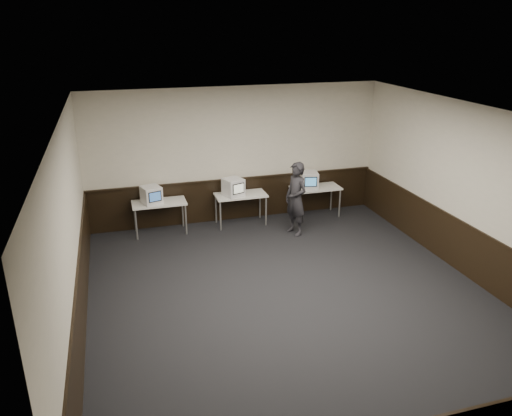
% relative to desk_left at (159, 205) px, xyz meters
% --- Properties ---
extents(floor, '(8.00, 8.00, 0.00)m').
position_rel_desk_left_xyz_m(floor, '(1.90, -3.60, -0.68)').
color(floor, black).
rests_on(floor, ground).
extents(ceiling, '(8.00, 8.00, 0.00)m').
position_rel_desk_left_xyz_m(ceiling, '(1.90, -3.60, 2.52)').
color(ceiling, white).
rests_on(ceiling, back_wall).
extents(back_wall, '(7.00, 0.00, 7.00)m').
position_rel_desk_left_xyz_m(back_wall, '(1.90, 0.40, 0.92)').
color(back_wall, silver).
rests_on(back_wall, ground).
extents(front_wall, '(7.00, 0.00, 7.00)m').
position_rel_desk_left_xyz_m(front_wall, '(1.90, -7.60, 0.92)').
color(front_wall, silver).
rests_on(front_wall, ground).
extents(left_wall, '(0.00, 8.00, 8.00)m').
position_rel_desk_left_xyz_m(left_wall, '(-1.60, -3.60, 0.92)').
color(left_wall, silver).
rests_on(left_wall, ground).
extents(right_wall, '(0.00, 8.00, 8.00)m').
position_rel_desk_left_xyz_m(right_wall, '(5.40, -3.60, 0.92)').
color(right_wall, silver).
rests_on(right_wall, ground).
extents(wainscot_back, '(6.98, 0.04, 1.00)m').
position_rel_desk_left_xyz_m(wainscot_back, '(1.90, 0.38, -0.18)').
color(wainscot_back, black).
rests_on(wainscot_back, back_wall).
extents(wainscot_left, '(0.04, 7.98, 1.00)m').
position_rel_desk_left_xyz_m(wainscot_left, '(-1.58, -3.60, -0.18)').
color(wainscot_left, black).
rests_on(wainscot_left, left_wall).
extents(wainscot_right, '(0.04, 7.98, 1.00)m').
position_rel_desk_left_xyz_m(wainscot_right, '(5.38, -3.60, -0.18)').
color(wainscot_right, black).
rests_on(wainscot_right, right_wall).
extents(wainscot_rail, '(6.98, 0.06, 0.04)m').
position_rel_desk_left_xyz_m(wainscot_rail, '(1.90, 0.36, 0.34)').
color(wainscot_rail, black).
rests_on(wainscot_rail, wainscot_back).
extents(desk_left, '(1.20, 0.60, 0.75)m').
position_rel_desk_left_xyz_m(desk_left, '(0.00, 0.00, 0.00)').
color(desk_left, white).
rests_on(desk_left, ground).
extents(desk_center, '(1.20, 0.60, 0.75)m').
position_rel_desk_left_xyz_m(desk_center, '(1.90, 0.00, 0.00)').
color(desk_center, white).
rests_on(desk_center, ground).
extents(desk_right, '(1.20, 0.60, 0.75)m').
position_rel_desk_left_xyz_m(desk_right, '(3.80, 0.00, 0.00)').
color(desk_right, white).
rests_on(desk_right, ground).
extents(emac_left, '(0.50, 0.51, 0.39)m').
position_rel_desk_left_xyz_m(emac_left, '(-0.16, -0.04, 0.27)').
color(emac_left, white).
rests_on(emac_left, desk_left).
extents(emac_center, '(0.53, 0.54, 0.41)m').
position_rel_desk_left_xyz_m(emac_center, '(1.72, -0.04, 0.28)').
color(emac_center, white).
rests_on(emac_center, desk_center).
extents(emac_right, '(0.49, 0.50, 0.40)m').
position_rel_desk_left_xyz_m(emac_right, '(3.62, -0.02, 0.27)').
color(emac_right, white).
rests_on(emac_right, desk_right).
extents(person, '(0.58, 0.71, 1.68)m').
position_rel_desk_left_xyz_m(person, '(2.94, -0.90, 0.16)').
color(person, '#242328').
rests_on(person, ground).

